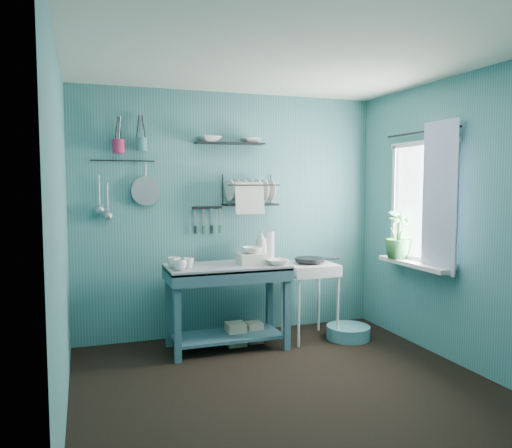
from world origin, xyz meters
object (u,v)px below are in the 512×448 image
object	(u,v)px
utensil_cup_magenta	(118,146)
wash_tub	(253,259)
mug_right	(174,262)
storage_tin_large	(236,334)
soap_bottle	(261,245)
mug_mid	(188,263)
colander	(146,191)
work_counter	(227,307)
water_bottle	(270,245)
frying_pan	(310,260)
dish_rack	(250,190)
storage_tin_small	(254,332)
hotplate_stand	(309,301)
floor_basin	(348,332)
mug_left	(180,265)
potted_plant	(398,235)
utensil_cup_teal	(141,144)

from	to	relation	value
utensil_cup_magenta	wash_tub	bearing A→B (deg)	-19.46
mug_right	storage_tin_large	size ratio (longest dim) A/B	0.56
soap_bottle	utensil_cup_magenta	world-z (taller)	utensil_cup_magenta
mug_mid	colander	world-z (taller)	colander
work_counter	mug_mid	distance (m)	0.59
storage_tin_large	water_bottle	bearing A→B (deg)	22.04
utensil_cup_magenta	storage_tin_large	xyz separation A→B (m)	(1.04, -0.35, -1.81)
frying_pan	dish_rack	xyz separation A→B (m)	(-0.52, 0.34, 0.70)
water_bottle	storage_tin_small	world-z (taller)	water_bottle
hotplate_stand	floor_basin	xyz separation A→B (m)	(0.37, -0.15, -0.32)
colander	wash_tub	bearing A→B (deg)	-25.59
work_counter	mug_mid	xyz separation A→B (m)	(-0.38, -0.06, 0.45)
utensil_cup_magenta	storage_tin_small	world-z (taller)	utensil_cup_magenta
utensil_cup_magenta	storage_tin_small	bearing A→B (deg)	-14.50
mug_right	storage_tin_small	bearing A→B (deg)	5.71
dish_rack	mug_right	bearing A→B (deg)	-149.01
mug_left	utensil_cup_magenta	distance (m)	1.29
potted_plant	soap_bottle	bearing A→B (deg)	157.45
mug_right	storage_tin_small	distance (m)	1.10
wash_tub	utensil_cup_magenta	bearing A→B (deg)	160.54
work_counter	potted_plant	bearing A→B (deg)	-18.78
potted_plant	storage_tin_large	xyz separation A→B (m)	(-1.58, 0.37, -0.96)
mug_mid	hotplate_stand	size ratio (longest dim) A/B	0.13
utensil_cup_teal	wash_tub	bearing A→B (deg)	-23.26
hotplate_stand	wash_tub	bearing A→B (deg)	-169.20
soap_bottle	floor_basin	xyz separation A→B (m)	(0.82, -0.33, -0.89)
mug_mid	hotplate_stand	distance (m)	1.34
dish_rack	utensil_cup_teal	bearing A→B (deg)	-174.00
hotplate_stand	frying_pan	size ratio (longest dim) A/B	2.57
floor_basin	utensil_cup_teal	bearing A→B (deg)	164.91
mug_left	utensil_cup_magenta	xyz separation A→B (m)	(-0.46, 0.56, 1.07)
work_counter	utensil_cup_magenta	distance (m)	1.83
water_bottle	wash_tub	bearing A→B (deg)	-138.37
work_counter	utensil_cup_magenta	xyz separation A→B (m)	(-0.94, 0.40, 1.52)
storage_tin_large	floor_basin	size ratio (longest dim) A/B	0.50
mug_mid	storage_tin_small	distance (m)	1.02
potted_plant	floor_basin	distance (m)	1.11
utensil_cup_magenta	storage_tin_small	xyz separation A→B (m)	(1.24, -0.32, -1.82)
dish_rack	colander	world-z (taller)	dish_rack
utensil_cup_teal	storage_tin_large	xyz separation A→B (m)	(0.83, -0.35, -1.84)
wash_tub	mug_right	bearing A→B (deg)	178.47
mug_right	water_bottle	distance (m)	1.05
water_bottle	mug_left	bearing A→B (deg)	-159.19
work_counter	utensil_cup_magenta	size ratio (longest dim) A/B	8.75
mug_mid	water_bottle	xyz separation A→B (m)	(0.90, 0.28, 0.09)
mug_right	dish_rack	xyz separation A→B (m)	(0.85, 0.35, 0.65)
hotplate_stand	utensil_cup_teal	size ratio (longest dim) A/B	5.93
soap_bottle	dish_rack	bearing A→B (deg)	113.63
wash_tub	utensil_cup_teal	size ratio (longest dim) A/B	2.15
water_bottle	potted_plant	distance (m)	1.28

